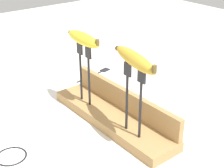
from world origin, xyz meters
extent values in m
plane|color=silver|center=(0.00, 0.00, 0.00)|extent=(3.00, 3.00, 0.00)
cube|color=#A87F4C|center=(0.00, 0.00, 0.01)|extent=(0.46, 0.11, 0.03)
cube|color=#A87F4C|center=(0.00, 0.05, 0.06)|extent=(0.45, 0.02, 0.07)
cylinder|color=black|center=(-0.14, -0.02, 0.11)|extent=(0.01, 0.01, 0.16)
cube|color=black|center=(-0.14, -0.02, 0.20)|extent=(0.03, 0.00, 0.04)
cylinder|color=black|center=(-0.09, -0.02, 0.11)|extent=(0.01, 0.01, 0.16)
cube|color=black|center=(-0.09, -0.02, 0.20)|extent=(0.03, 0.00, 0.04)
cylinder|color=black|center=(0.09, -0.02, 0.11)|extent=(0.01, 0.01, 0.16)
cube|color=black|center=(0.09, -0.02, 0.21)|extent=(0.03, 0.00, 0.04)
cylinder|color=black|center=(0.14, -0.02, 0.11)|extent=(0.01, 0.01, 0.16)
cube|color=black|center=(0.14, -0.02, 0.21)|extent=(0.03, 0.00, 0.04)
ellipsoid|color=yellow|center=(-0.11, -0.02, 0.24)|extent=(0.16, 0.05, 0.04)
cylinder|color=brown|center=(-0.04, -0.02, 0.25)|extent=(0.01, 0.01, 0.02)
sphere|color=#3F2D19|center=(-0.19, -0.01, 0.24)|extent=(0.01, 0.01, 0.01)
ellipsoid|color=gold|center=(0.11, -0.02, 0.25)|extent=(0.19, 0.08, 0.04)
cylinder|color=brown|center=(0.20, -0.04, 0.25)|extent=(0.01, 0.01, 0.02)
sphere|color=#3F2D19|center=(0.02, 0.00, 0.25)|extent=(0.01, 0.01, 0.01)
cylinder|color=black|center=(-0.31, 0.14, 0.00)|extent=(0.03, 0.14, 0.01)
cube|color=black|center=(-0.33, 0.22, 0.00)|extent=(0.03, 0.04, 0.01)
torus|color=black|center=(-0.03, -0.31, 0.00)|extent=(0.08, 0.08, 0.00)
camera|label=1|loc=(0.69, -0.55, 0.56)|focal=54.61mm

